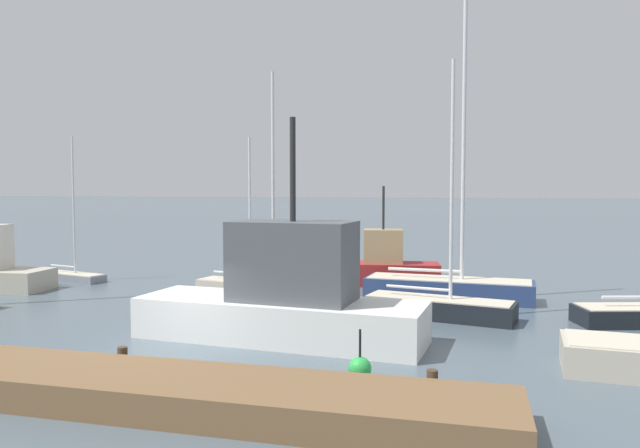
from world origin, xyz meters
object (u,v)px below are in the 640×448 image
Objects in this scene: sailboat_0 at (448,285)px; channel_buoy_1 at (360,368)px; fishing_boat_0 at (285,298)px; fishing_boat_1 at (378,266)px; sailboat_3 at (244,283)px; sailboat_4 at (264,302)px; sailboat_1 at (439,305)px; sailboat_7 at (71,274)px.

sailboat_0 is 10.19× the size of channel_buoy_1.
fishing_boat_0 is 11.34m from fishing_boat_1.
sailboat_3 is 5.03m from sailboat_4.
fishing_boat_1 is at bearing 143.37° from sailboat_0.
sailboat_1 is 1.49× the size of fishing_boat_1.
sailboat_0 is 1.38× the size of sailboat_1.
fishing_boat_0 is at bearing -104.98° from fishing_boat_1.
sailboat_4 is (-6.48, -0.65, -0.06)m from sailboat_1.
sailboat_0 is 18.86m from sailboat_7.
sailboat_4 is at bearing 123.23° from fishing_boat_0.
sailboat_3 reaches higher than fishing_boat_0.
channel_buoy_1 is (-1.69, -11.44, -0.32)m from sailboat_0.
sailboat_4 is at bearing -162.42° from sailboat_1.
sailboat_7 is 0.80× the size of fishing_boat_0.
sailboat_7 is (-18.85, 0.48, -0.28)m from sailboat_0.
sailboat_0 reaches higher than sailboat_4.
sailboat_1 is 7.75m from channel_buoy_1.
sailboat_7 is 5.83× the size of channel_buoy_1.
sailboat_7 is at bearing 147.14° from sailboat_4.
sailboat_0 is 3.84m from sailboat_1.
sailboat_3 is at bearing -174.63° from sailboat_0.
fishing_boat_0 is 1.48× the size of fishing_boat_1.
sailboat_1 is at bearing -73.57° from fishing_boat_1.
sailboat_4 is 1.23× the size of sailboat_7.
fishing_boat_1 is at bearing 96.93° from channel_buoy_1.
fishing_boat_1 is (15.40, 2.53, 0.56)m from sailboat_7.
sailboat_1 is 1.32× the size of sailboat_3.
channel_buoy_1 is at bearing -93.87° from sailboat_0.
sailboat_1 is 19.15m from sailboat_7.
sailboat_4 is at bearing -47.29° from sailboat_3.
fishing_boat_0 is at bearing -114.83° from sailboat_0.
sailboat_4 reaches higher than sailboat_7.
sailboat_7 is (-12.17, 4.97, -0.07)m from sailboat_4.
sailboat_0 is 1.42× the size of sailboat_4.
sailboat_3 is at bearing 124.13° from fishing_boat_0.
sailboat_1 reaches higher than sailboat_3.
fishing_boat_0 reaches higher than channel_buoy_1.
channel_buoy_1 is at bearing -20.98° from sailboat_7.
sailboat_7 reaches higher than sailboat_3.
sailboat_1 is at bearing -4.98° from sailboat_4.
fishing_boat_1 is at bearing 41.29° from sailboat_3.
fishing_boat_1 is at bearing 127.25° from sailboat_1.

